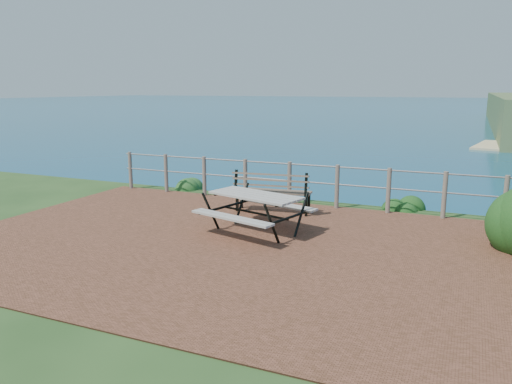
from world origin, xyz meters
The scene contains 7 objects.
ground centered at (0.00, 0.00, 0.00)m, with size 10.00×7.00×0.12m, color brown.
ocean centered at (0.00, 200.00, 0.00)m, with size 1200.00×1200.00×0.00m, color #136972.
safety_railing centered at (0.00, 3.35, 0.57)m, with size 9.40×0.10×1.00m.
picnic_table centered at (0.23, 0.79, 0.48)m, with size 1.90×1.49×0.75m.
park_bench centered at (-0.06, 2.43, 0.63)m, with size 1.73×0.63×0.95m.
shrub_lip_west centered at (-3.29, 3.99, 0.00)m, with size 0.79×0.79×0.54m, color #285821.
shrub_lip_east centered at (2.59, 4.04, 0.00)m, with size 0.69×0.69×0.40m, color #144216.
Camera 1 is at (3.88, -7.60, 2.73)m, focal length 35.00 mm.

